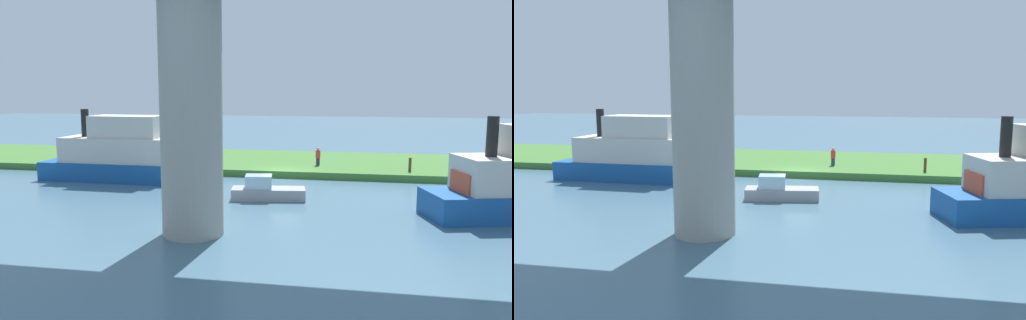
% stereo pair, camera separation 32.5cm
% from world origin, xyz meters
% --- Properties ---
extents(ground_plane, '(160.00, 160.00, 0.00)m').
position_xyz_m(ground_plane, '(0.00, 0.00, 0.00)').
color(ground_plane, '#476B7F').
extents(grassy_bank, '(80.00, 12.00, 0.50)m').
position_xyz_m(grassy_bank, '(0.00, -6.00, 0.25)').
color(grassy_bank, '#427533').
rests_on(grassy_bank, ground).
extents(bridge_pylon, '(2.68, 2.68, 10.66)m').
position_xyz_m(bridge_pylon, '(1.96, 14.45, 5.33)').
color(bridge_pylon, '#9E998E').
rests_on(bridge_pylon, ground).
extents(person_on_bank, '(0.49, 0.49, 1.39)m').
position_xyz_m(person_on_bank, '(-2.26, -3.40, 1.20)').
color(person_on_bank, '#2D334C').
rests_on(person_on_bank, grassy_bank).
extents(mooring_post, '(0.20, 0.20, 0.99)m').
position_xyz_m(mooring_post, '(-8.88, -1.63, 1.00)').
color(mooring_post, brown).
rests_on(mooring_post, grassy_bank).
extents(motorboat_red, '(9.71, 3.44, 4.93)m').
position_xyz_m(motorboat_red, '(11.40, 2.62, 1.82)').
color(motorboat_red, '#195199').
rests_on(motorboat_red, ground).
extents(pontoon_yellow, '(4.39, 2.10, 1.41)m').
position_xyz_m(pontoon_yellow, '(0.02, 6.90, 0.50)').
color(pontoon_yellow, '#99999E').
rests_on(pontoon_yellow, ground).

